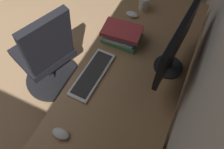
% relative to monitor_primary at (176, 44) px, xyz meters
% --- Properties ---
extents(desk, '(2.26, 0.70, 0.73)m').
position_rel_monitor_primary_xyz_m(desk, '(0.35, -0.21, -0.31)').
color(desk, '#936D47').
rests_on(desk, ground).
extents(monitor_primary, '(0.57, 0.20, 0.42)m').
position_rel_monitor_primary_xyz_m(monitor_primary, '(0.00, 0.00, 0.00)').
color(monitor_primary, black).
rests_on(monitor_primary, desk).
extents(keyboard_spare, '(0.42, 0.15, 0.02)m').
position_rel_monitor_primary_xyz_m(keyboard_spare, '(0.28, -0.44, -0.23)').
color(keyboard_spare, silver).
rests_on(keyboard_spare, desk).
extents(mouse_main, '(0.06, 0.10, 0.03)m').
position_rel_monitor_primary_xyz_m(mouse_main, '(0.72, -0.42, -0.23)').
color(mouse_main, silver).
rests_on(mouse_main, desk).
extents(mouse_spare, '(0.06, 0.10, 0.03)m').
position_rel_monitor_primary_xyz_m(mouse_spare, '(-0.37, -0.42, -0.23)').
color(mouse_spare, silver).
rests_on(mouse_spare, desk).
extents(book_stack_near, '(0.23, 0.29, 0.11)m').
position_rel_monitor_primary_xyz_m(book_stack_near, '(-0.10, -0.39, -0.19)').
color(book_stack_near, '#3D8456').
rests_on(book_stack_near, desk).
extents(coffee_mug, '(0.12, 0.08, 0.11)m').
position_rel_monitor_primary_xyz_m(coffee_mug, '(-0.50, -0.37, -0.19)').
color(coffee_mug, silver).
rests_on(coffee_mug, desk).
extents(office_chair, '(0.56, 0.61, 0.97)m').
position_rel_monitor_primary_xyz_m(office_chair, '(0.14, -0.99, -0.52)').
color(office_chair, black).
rests_on(office_chair, ground).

